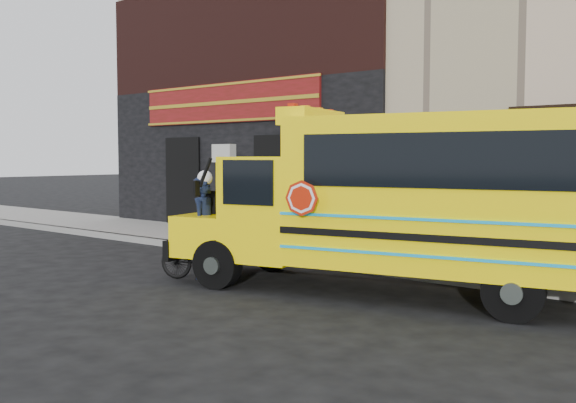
# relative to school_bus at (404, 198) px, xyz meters

# --- Properties ---
(ground) EXTENTS (120.00, 120.00, 0.00)m
(ground) POSITION_rel_school_bus_xyz_m (-2.79, -1.37, -1.51)
(ground) COLOR black
(ground) RESTS_ON ground
(curb) EXTENTS (40.00, 0.20, 0.15)m
(curb) POSITION_rel_school_bus_xyz_m (-2.79, 1.23, -1.43)
(curb) COLOR gray
(curb) RESTS_ON ground
(sidewalk) EXTENTS (40.00, 3.00, 0.15)m
(sidewalk) POSITION_rel_school_bus_xyz_m (-2.79, 2.73, -1.43)
(sidewalk) COLOR slate
(sidewalk) RESTS_ON ground
(building) EXTENTS (20.00, 10.70, 12.00)m
(building) POSITION_rel_school_bus_xyz_m (-2.84, 9.09, 4.62)
(building) COLOR tan
(building) RESTS_ON sidewalk
(school_bus) EXTENTS (7.19, 3.49, 2.92)m
(school_bus) POSITION_rel_school_bus_xyz_m (0.00, 0.00, 0.00)
(school_bus) COLOR black
(school_bus) RESTS_ON ground
(bicycle) EXTENTS (1.57, 0.96, 0.91)m
(bicycle) POSITION_rel_school_bus_xyz_m (-3.30, -1.20, -1.05)
(bicycle) COLOR black
(bicycle) RESTS_ON ground
(cyclist) EXTENTS (0.59, 0.73, 1.76)m
(cyclist) POSITION_rel_school_bus_xyz_m (-3.21, -1.16, -0.63)
(cyclist) COLOR black
(cyclist) RESTS_ON ground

